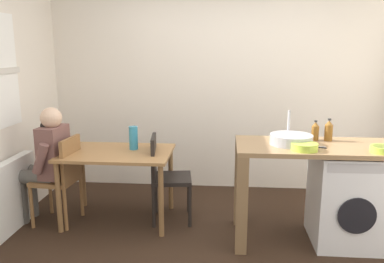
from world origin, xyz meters
The scene contains 17 objects.
ground_plane centered at (0.00, 0.00, 0.00)m, with size 5.46×5.46×0.00m, color black.
wall_back centered at (0.00, 1.75, 1.35)m, with size 4.60×0.10×2.70m, color silver.
radiator centered at (-2.02, 0.30, 0.35)m, with size 0.10×0.80×0.70m, color white.
dining_table centered at (-1.03, 0.60, 0.64)m, with size 1.10×0.76×0.74m.
chair_person_seat centered at (-1.57, 0.49, 0.51)m, with size 0.43×0.43×0.90m.
chair_opposite centered at (-0.55, 0.64, 0.51)m, with size 0.45×0.45×0.90m.
seated_person centered at (-1.73, 0.51, 0.67)m, with size 0.52×0.52×1.20m.
kitchen_counter centered at (0.71, 0.32, 0.76)m, with size 1.50×0.68×0.92m.
washing_machine centered at (1.18, 0.31, 0.43)m, with size 0.60×0.61×0.86m.
sink_basin centered at (0.65, 0.32, 0.97)m, with size 0.38×0.38×0.09m, color #9EA0A5.
tap centered at (0.65, 0.50, 1.06)m, with size 0.02×0.02×0.28m, color #B2B2B7.
bottle_tall_green centered at (0.90, 0.50, 1.01)m, with size 0.07×0.07×0.19m.
bottle_squat_brown centered at (1.02, 0.49, 1.01)m, with size 0.08×0.08×0.21m.
mixing_bowl centered at (0.73, 0.12, 0.95)m, with size 0.22×0.22×0.06m.
colander centered at (1.37, 0.10, 0.95)m, with size 0.20×0.20×0.06m.
vase centered at (-0.88, 0.70, 0.86)m, with size 0.09×0.09×0.24m, color teal.
scissors centered at (0.87, 0.22, 0.92)m, with size 0.15×0.06×0.01m.
Camera 1 is at (0.06, -3.15, 1.77)m, focal length 36.54 mm.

